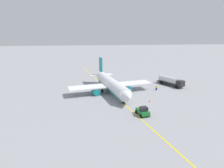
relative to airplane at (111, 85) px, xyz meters
name	(u,v)px	position (x,y,z in m)	size (l,w,h in m)	color
ground_plane	(112,93)	(0.48, 0.11, -2.63)	(400.00, 400.00, 0.00)	#939399
airplane	(111,85)	(0.00, 0.00, 0.00)	(29.60, 27.01, 9.61)	white
fuel_tanker	(170,81)	(-6.32, 21.75, -0.90)	(10.63, 7.23, 3.15)	#2D2D33
pushback_tug	(143,111)	(17.96, 5.43, -1.62)	(3.94, 2.97, 2.20)	#196B28
refueling_worker	(156,88)	(-1.24, 14.95, -1.80)	(0.45, 0.58, 1.71)	navy
safety_cone_nose	(150,101)	(9.39, 9.61, -2.32)	(0.54, 0.54, 0.61)	#F2590F
safety_cone_wingtip	(143,106)	(13.19, 6.79, -2.33)	(0.54, 0.54, 0.60)	#F2590F
taxi_line_marking	(112,93)	(0.48, 0.11, -2.62)	(89.86, 0.30, 0.01)	yellow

